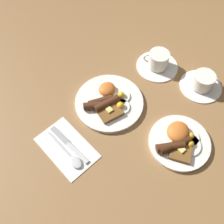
{
  "coord_description": "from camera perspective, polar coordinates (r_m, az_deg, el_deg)",
  "views": [
    {
      "loc": [
        0.4,
        0.36,
        0.82
      ],
      "look_at": [
        0.03,
        0.04,
        0.03
      ],
      "focal_mm": 42.0,
      "sensor_mm": 36.0,
      "label": 1
    }
  ],
  "objects": [
    {
      "name": "knife",
      "position": [
        0.91,
        -9.76,
        -6.53
      ],
      "size": [
        0.03,
        0.18,
        0.01
      ],
      "rotation": [
        0.0,
        0.0,
        1.49
      ],
      "color": "silver",
      "rests_on": "napkin"
    },
    {
      "name": "ground_plane",
      "position": [
        0.98,
        -0.62,
        1.85
      ],
      "size": [
        3.0,
        3.0,
        0.0
      ],
      "primitive_type": "plane",
      "color": "olive"
    },
    {
      "name": "teacup_far",
      "position": [
        1.06,
        19.07,
        6.14
      ],
      "size": [
        0.16,
        0.16,
        0.07
      ],
      "color": "white",
      "rests_on": "ground_plane"
    },
    {
      "name": "napkin",
      "position": [
        0.91,
        -9.81,
        -7.62
      ],
      "size": [
        0.15,
        0.22,
        0.01
      ],
      "primitive_type": "cube",
      "rotation": [
        0.0,
        0.0,
        -0.12
      ],
      "color": "white",
      "rests_on": "ground_plane"
    },
    {
      "name": "breakfast_plate_far",
      "position": [
        0.91,
        14.4,
        -6.2
      ],
      "size": [
        0.21,
        0.21,
        0.05
      ],
      "color": "white",
      "rests_on": "ground_plane"
    },
    {
      "name": "teacup_near",
      "position": [
        1.08,
        9.93,
        10.73
      ],
      "size": [
        0.17,
        0.17,
        0.07
      ],
      "color": "white",
      "rests_on": "ground_plane"
    },
    {
      "name": "spoon",
      "position": [
        0.88,
        -8.65,
        -9.97
      ],
      "size": [
        0.04,
        0.18,
        0.01
      ],
      "rotation": [
        0.0,
        0.0,
        1.45
      ],
      "color": "silver",
      "rests_on": "napkin"
    },
    {
      "name": "breakfast_plate_near",
      "position": [
        0.97,
        -0.75,
        2.2
      ],
      "size": [
        0.25,
        0.25,
        0.04
      ],
      "color": "white",
      "rests_on": "ground_plane"
    }
  ]
}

